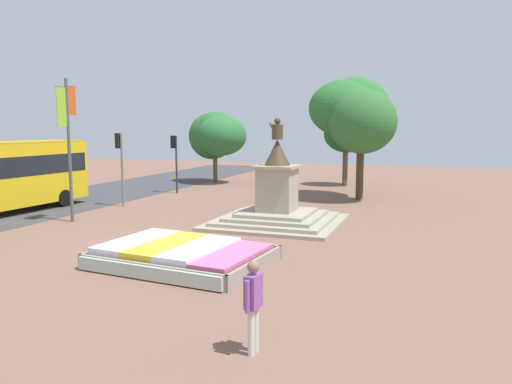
{
  "coord_description": "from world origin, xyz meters",
  "views": [
    {
      "loc": [
        9.27,
        -15.14,
        4.2
      ],
      "look_at": [
        2.92,
        2.39,
        1.75
      ],
      "focal_mm": 35.0,
      "sensor_mm": 36.0,
      "label": 1
    }
  ],
  "objects_px": {
    "statue_monument": "(277,204)",
    "pedestrian_with_handbag": "(253,300)",
    "traffic_light_far_corner": "(175,154)",
    "banner_pole": "(69,142)",
    "flower_planter": "(181,255)",
    "traffic_light_mid_block": "(120,155)"
  },
  "relations": [
    {
      "from": "statue_monument",
      "to": "banner_pole",
      "type": "xyz_separation_m",
      "value": [
        -8.71,
        -2.67,
        2.66
      ]
    },
    {
      "from": "traffic_light_far_corner",
      "to": "banner_pole",
      "type": "relative_size",
      "value": 0.58
    },
    {
      "from": "traffic_light_mid_block",
      "to": "traffic_light_far_corner",
      "type": "bearing_deg",
      "value": 89.67
    },
    {
      "from": "traffic_light_far_corner",
      "to": "banner_pole",
      "type": "bearing_deg",
      "value": -87.38
    },
    {
      "from": "traffic_light_mid_block",
      "to": "banner_pole",
      "type": "relative_size",
      "value": 0.62
    },
    {
      "from": "banner_pole",
      "to": "pedestrian_with_handbag",
      "type": "distance_m",
      "value": 15.55
    },
    {
      "from": "statue_monument",
      "to": "banner_pole",
      "type": "relative_size",
      "value": 0.87
    },
    {
      "from": "flower_planter",
      "to": "traffic_light_far_corner",
      "type": "relative_size",
      "value": 1.47
    },
    {
      "from": "traffic_light_mid_block",
      "to": "statue_monument",
      "type": "bearing_deg",
      "value": -10.99
    },
    {
      "from": "pedestrian_with_handbag",
      "to": "statue_monument",
      "type": "bearing_deg",
      "value": 105.54
    },
    {
      "from": "flower_planter",
      "to": "banner_pole",
      "type": "height_order",
      "value": "banner_pole"
    },
    {
      "from": "banner_pole",
      "to": "pedestrian_with_handbag",
      "type": "bearing_deg",
      "value": -38.06
    },
    {
      "from": "statue_monument",
      "to": "traffic_light_mid_block",
      "type": "bearing_deg",
      "value": 169.01
    },
    {
      "from": "flower_planter",
      "to": "traffic_light_mid_block",
      "type": "xyz_separation_m",
      "value": [
        -8.41,
        9.01,
        2.41
      ]
    },
    {
      "from": "flower_planter",
      "to": "traffic_light_mid_block",
      "type": "relative_size",
      "value": 1.39
    },
    {
      "from": "traffic_light_mid_block",
      "to": "traffic_light_far_corner",
      "type": "height_order",
      "value": "traffic_light_mid_block"
    },
    {
      "from": "statue_monument",
      "to": "pedestrian_with_handbag",
      "type": "height_order",
      "value": "statue_monument"
    },
    {
      "from": "statue_monument",
      "to": "banner_pole",
      "type": "bearing_deg",
      "value": -162.94
    },
    {
      "from": "statue_monument",
      "to": "traffic_light_mid_block",
      "type": "height_order",
      "value": "statue_monument"
    },
    {
      "from": "statue_monument",
      "to": "traffic_light_far_corner",
      "type": "xyz_separation_m",
      "value": [
        -9.18,
        7.52,
        1.63
      ]
    },
    {
      "from": "statue_monument",
      "to": "pedestrian_with_handbag",
      "type": "relative_size",
      "value": 3.06
    },
    {
      "from": "flower_planter",
      "to": "statue_monument",
      "type": "height_order",
      "value": "statue_monument"
    }
  ]
}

